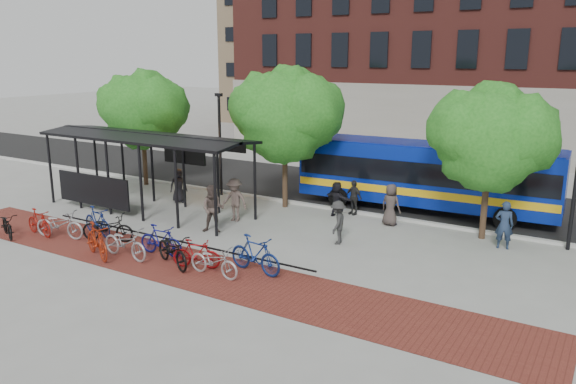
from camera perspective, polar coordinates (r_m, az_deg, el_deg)
The scene contains 31 objects.
ground at distance 22.21m, azimuth 1.83°, elevation -4.47°, with size 160.00×160.00×0.00m, color #9E9E99.
asphalt_street at distance 29.17m, azimuth 9.60°, elevation -0.21°, with size 160.00×8.00×0.01m, color black.
curb at distance 25.60m, azimuth 6.25°, elevation -1.93°, with size 160.00×0.25×0.12m, color #B7B7B2.
brick_strip at distance 19.49m, azimuth -10.74°, elevation -7.35°, with size 24.00×3.00×0.01m, color maroon.
bike_rack_rail at distance 20.94m, azimuth -11.76°, elevation -5.90°, with size 12.00×0.05×0.95m, color black.
bus_shelter at distance 26.04m, azimuth -14.48°, elevation 4.60°, with size 10.60×3.07×3.60m.
tree_a at distance 31.23m, azimuth -14.48°, elevation 8.35°, with size 4.90×4.00×6.18m.
tree_b at distance 25.58m, azimuth -0.07°, elevation 8.18°, with size 5.15×4.20×6.47m.
tree_c at distance 22.33m, azimuth 20.13°, elevation 5.49°, with size 4.66×3.80×5.92m.
lamp_post_left at distance 28.32m, azimuth -6.93°, elevation 5.13°, with size 0.35×0.20×5.12m.
bus at distance 26.05m, azimuth 13.78°, elevation 1.93°, with size 11.63×3.18×3.11m.
bike_0 at distance 24.57m, azimuth -26.63°, elevation -3.00°, with size 0.64×1.82×0.96m, color black.
bike_1 at distance 24.19m, azimuth -23.97°, elevation -2.84°, with size 0.50×1.75×1.05m, color #9B160E.
bike_2 at distance 23.51m, azimuth -22.18°, elevation -3.06°, with size 0.74×2.12×1.11m, color #9C9C9F.
bike_3 at distance 23.37m, azimuth -18.80°, elevation -2.83°, with size 0.53×1.89×1.13m, color navy.
bike_4 at distance 22.49m, azimuth -17.85°, elevation -3.46°, with size 0.72×2.06×1.08m, color black.
bike_5 at distance 20.81m, azimuth -18.85°, elevation -4.71°, with size 0.58×2.04×1.23m, color maroon.
bike_6 at distance 20.46m, azimuth -16.21°, elevation -4.97°, with size 0.75×2.14×1.13m, color #A5A5A7.
bike_7 at distance 20.42m, azimuth -12.79°, elevation -4.81°, with size 0.52×1.86×1.12m, color navy.
bike_8 at distance 19.34m, azimuth -11.65°, elevation -5.79°, with size 0.75×2.14×1.13m, color black.
bike_9 at distance 19.03m, azimuth -9.30°, elevation -6.22°, with size 0.47×1.66×1.00m, color maroon.
bike_10 at distance 18.28m, azimuth -7.53°, elevation -6.97°, with size 0.68×1.94×1.02m, color #ACABAE.
bike_11 at distance 18.37m, azimuth -3.35°, elevation -6.36°, with size 0.59×2.09×1.26m, color navy.
pedestrian_0 at distance 27.54m, azimuth -11.05°, elevation 0.66°, with size 0.81×0.53×1.66m, color black.
pedestrian_3 at distance 24.02m, azimuth -5.44°, elevation -0.80°, with size 1.21×0.69×1.87m, color brown.
pedestrian_4 at distance 25.13m, azimuth 6.67°, elevation -0.54°, with size 0.92×0.38×1.56m, color #282828.
pedestrian_5 at distance 24.66m, azimuth 4.98°, elevation -0.75°, with size 1.47×0.47×1.58m, color black.
pedestrian_6 at distance 23.73m, azimuth 10.39°, elevation -1.28°, with size 0.86×0.56×1.76m, color #413734.
pedestrian_7 at distance 21.99m, azimuth 21.11°, elevation -3.14°, with size 0.66×0.43×1.80m, color #20304C.
pedestrian_8 at distance 22.59m, azimuth -7.63°, elevation -1.71°, with size 0.94×0.73×1.93m, color #50423B.
pedestrian_9 at distance 21.15m, azimuth 5.10°, elevation -3.10°, with size 1.07×0.61×1.66m, color #2B2B2B.
Camera 1 is at (10.36, -18.38, 6.93)m, focal length 35.00 mm.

